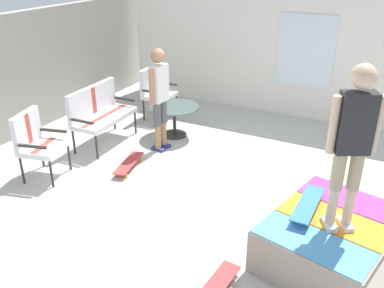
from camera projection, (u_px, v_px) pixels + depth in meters
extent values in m
cube|color=beige|center=(202.00, 201.00, 5.85)|extent=(12.00, 12.00, 0.10)
cube|color=white|center=(262.00, 51.00, 8.56)|extent=(0.20, 6.00, 2.49)
cube|color=silver|center=(306.00, 52.00, 8.05)|extent=(0.03, 1.10, 1.40)
cube|color=gray|center=(330.00, 240.00, 4.58)|extent=(1.75, 1.49, 0.52)
cube|color=#4C99D8|center=(313.00, 243.00, 4.11)|extent=(0.73, 1.22, 0.01)
cube|color=orange|center=(334.00, 220.00, 4.47)|extent=(0.73, 1.22, 0.01)
cube|color=purple|center=(352.00, 200.00, 4.82)|extent=(0.73, 1.22, 0.01)
cylinder|color=#B2B2B7|center=(286.00, 203.00, 4.81)|extent=(1.44, 0.37, 0.05)
cylinder|color=#2D2823|center=(97.00, 147.00, 6.82)|extent=(0.04, 0.04, 0.44)
cylinder|color=#2D2823|center=(135.00, 122.00, 7.77)|extent=(0.04, 0.04, 0.44)
cylinder|color=#2D2823|center=(74.00, 142.00, 7.00)|extent=(0.04, 0.04, 0.44)
cylinder|color=#2D2823|center=(114.00, 118.00, 7.95)|extent=(0.04, 0.04, 0.44)
cube|color=silver|center=(105.00, 118.00, 7.27)|extent=(1.27, 0.60, 0.08)
cube|color=#B74738|center=(105.00, 116.00, 7.26)|extent=(1.21, 0.14, 0.00)
cube|color=silver|center=(92.00, 100.00, 7.24)|extent=(1.25, 0.13, 0.50)
cube|color=#B74738|center=(92.00, 100.00, 7.24)|extent=(0.10, 0.09, 0.46)
cube|color=#2D2823|center=(81.00, 121.00, 6.71)|extent=(0.06, 0.47, 0.04)
cube|color=#2D2823|center=(124.00, 99.00, 7.70)|extent=(0.06, 0.47, 0.04)
cylinder|color=#2D2823|center=(165.00, 113.00, 8.19)|extent=(0.04, 0.04, 0.44)
cylinder|color=#2D2823|center=(177.00, 105.00, 8.64)|extent=(0.04, 0.04, 0.44)
cylinder|color=#2D2823|center=(144.00, 110.00, 8.36)|extent=(0.04, 0.04, 0.44)
cylinder|color=#2D2823|center=(156.00, 102.00, 8.81)|extent=(0.04, 0.04, 0.44)
cube|color=silver|center=(160.00, 95.00, 8.39)|extent=(0.65, 0.59, 0.08)
cube|color=#B74738|center=(160.00, 93.00, 8.37)|extent=(0.59, 0.14, 0.00)
cube|color=silver|center=(149.00, 80.00, 8.35)|extent=(0.62, 0.12, 0.50)
cube|color=#B74738|center=(149.00, 80.00, 8.35)|extent=(0.11, 0.09, 0.46)
cube|color=#2D2823|center=(153.00, 92.00, 8.08)|extent=(0.07, 0.47, 0.04)
cube|color=#2D2823|center=(166.00, 84.00, 8.56)|extent=(0.07, 0.47, 0.04)
cylinder|color=#2D2823|center=(51.00, 174.00, 6.01)|extent=(0.04, 0.04, 0.44)
cylinder|color=#2D2823|center=(69.00, 157.00, 6.49)|extent=(0.04, 0.04, 0.44)
cylinder|color=#2D2823|center=(22.00, 170.00, 6.10)|extent=(0.04, 0.04, 0.44)
cylinder|color=#2D2823|center=(42.00, 154.00, 6.58)|extent=(0.04, 0.04, 0.44)
cube|color=silver|center=(44.00, 148.00, 6.18)|extent=(0.74, 0.69, 0.08)
cube|color=#B74738|center=(43.00, 145.00, 6.16)|extent=(0.59, 0.25, 0.00)
cube|color=silver|center=(26.00, 128.00, 6.10)|extent=(0.62, 0.24, 0.50)
cube|color=#B74738|center=(26.00, 128.00, 6.10)|extent=(0.12, 0.11, 0.46)
cube|color=#2D2823|center=(31.00, 146.00, 5.86)|extent=(0.16, 0.46, 0.04)
cube|color=#2D2823|center=(52.00, 130.00, 6.37)|extent=(0.16, 0.46, 0.04)
cylinder|color=#2D2823|center=(175.00, 121.00, 7.67)|extent=(0.06, 0.06, 0.55)
cylinder|color=#2D2823|center=(175.00, 134.00, 7.78)|extent=(0.44, 0.44, 0.03)
cylinder|color=#425651|center=(174.00, 107.00, 7.55)|extent=(0.90, 0.90, 0.02)
cube|color=navy|center=(158.00, 149.00, 7.19)|extent=(0.13, 0.25, 0.05)
cylinder|color=#9E7051|center=(158.00, 137.00, 7.09)|extent=(0.10, 0.10, 0.41)
cylinder|color=#4C4C51|center=(157.00, 114.00, 6.92)|extent=(0.13, 0.13, 0.41)
cube|color=navy|center=(164.00, 145.00, 7.32)|extent=(0.13, 0.25, 0.05)
cylinder|color=#9E7051|center=(164.00, 133.00, 7.23)|extent=(0.10, 0.10, 0.41)
cylinder|color=#4C4C51|center=(163.00, 111.00, 7.05)|extent=(0.13, 0.13, 0.41)
cube|color=silver|center=(159.00, 83.00, 6.77)|extent=(0.33, 0.20, 0.61)
sphere|color=#9E7051|center=(158.00, 56.00, 6.58)|extent=(0.23, 0.23, 0.23)
cylinder|color=#9E7051|center=(152.00, 88.00, 6.62)|extent=(0.08, 0.08, 0.58)
cylinder|color=#9E7051|center=(166.00, 81.00, 6.93)|extent=(0.08, 0.08, 0.58)
cube|color=silver|center=(329.00, 224.00, 4.34)|extent=(0.26, 0.21, 0.05)
cylinder|color=beige|center=(332.00, 206.00, 4.24)|extent=(0.10, 0.10, 0.41)
cylinder|color=tan|center=(338.00, 171.00, 4.07)|extent=(0.13, 0.13, 0.41)
cube|color=silver|center=(345.00, 224.00, 4.34)|extent=(0.26, 0.21, 0.05)
cylinder|color=beige|center=(349.00, 206.00, 4.25)|extent=(0.10, 0.10, 0.41)
cylinder|color=tan|center=(355.00, 171.00, 4.07)|extent=(0.13, 0.13, 0.41)
cube|color=#262628|center=(355.00, 123.00, 3.86)|extent=(0.31, 0.37, 0.60)
sphere|color=beige|center=(364.00, 76.00, 3.67)|extent=(0.23, 0.23, 0.23)
cylinder|color=beige|center=(334.00, 125.00, 3.86)|extent=(0.08, 0.08, 0.57)
cylinder|color=beige|center=(376.00, 125.00, 3.87)|extent=(0.08, 0.08, 0.57)
cube|color=#B23838|center=(129.00, 163.00, 6.58)|extent=(0.82, 0.36, 0.02)
cylinder|color=gold|center=(140.00, 159.00, 6.83)|extent=(0.06, 0.04, 0.06)
cylinder|color=gold|center=(131.00, 158.00, 6.87)|extent=(0.06, 0.04, 0.06)
cylinder|color=gold|center=(126.00, 176.00, 6.35)|extent=(0.06, 0.04, 0.06)
cylinder|color=gold|center=(117.00, 174.00, 6.38)|extent=(0.06, 0.04, 0.06)
cube|color=#B23838|center=(215.00, 287.00, 4.17)|extent=(0.81, 0.26, 0.02)
cylinder|color=silver|center=(234.00, 278.00, 4.38)|extent=(0.06, 0.03, 0.06)
cylinder|color=silver|center=(221.00, 272.00, 4.45)|extent=(0.06, 0.03, 0.06)
cube|color=#3372B2|center=(308.00, 204.00, 4.57)|extent=(0.80, 0.21, 0.01)
cylinder|color=gold|center=(320.00, 198.00, 4.78)|extent=(0.06, 0.03, 0.06)
cylinder|color=gold|center=(306.00, 195.00, 4.85)|extent=(0.06, 0.03, 0.06)
cylinder|color=gold|center=(308.00, 224.00, 4.34)|extent=(0.06, 0.03, 0.06)
cylinder|color=gold|center=(293.00, 220.00, 4.40)|extent=(0.06, 0.03, 0.06)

